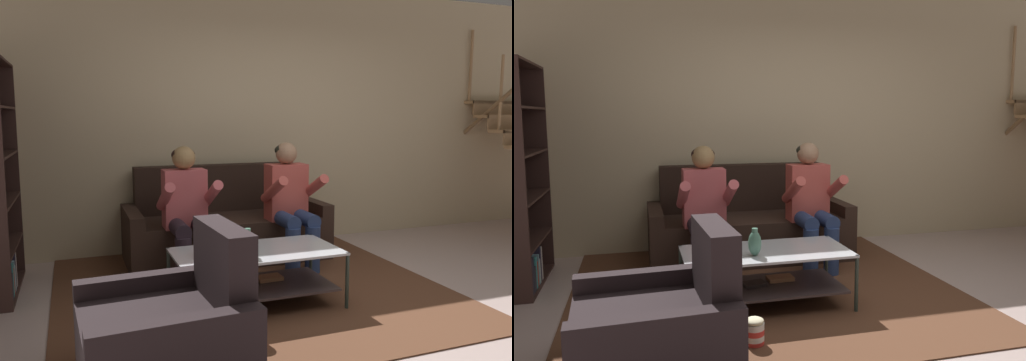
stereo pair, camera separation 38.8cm
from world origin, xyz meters
The scene contains 11 objects.
ground centered at (0.00, 0.00, 0.00)m, with size 16.80×16.80×0.00m, color #B59D97.
back_partition centered at (0.00, 2.46, 1.45)m, with size 8.40×0.12×2.90m, color #C9B48D.
couch centered at (-0.64, 1.95, 0.31)m, with size 2.00×0.86×0.94m.
person_seated_left centered at (-1.14, 1.43, 0.65)m, with size 0.50×0.58×1.18m.
person_seated_right centered at (-0.14, 1.44, 0.66)m, with size 0.50×0.58×1.20m.
coffee_table centered at (-0.81, 0.59, 0.29)m, with size 1.26×0.63×0.44m.
area_rug centered at (-0.72, 1.14, 0.01)m, with size 3.13×3.30×0.01m.
vase centered at (-0.92, 0.47, 0.53)m, with size 0.10×0.10×0.20m.
book_stack centered at (-1.15, 0.59, 0.49)m, with size 0.21×0.19×0.09m.
armchair centered at (-1.63, -0.27, 0.27)m, with size 0.90×0.88×0.85m.
popcorn_tub centered at (-1.04, -0.03, 0.09)m, with size 0.13×0.13×0.18m.
Camera 2 is at (-1.73, -2.97, 1.45)m, focal length 35.00 mm.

